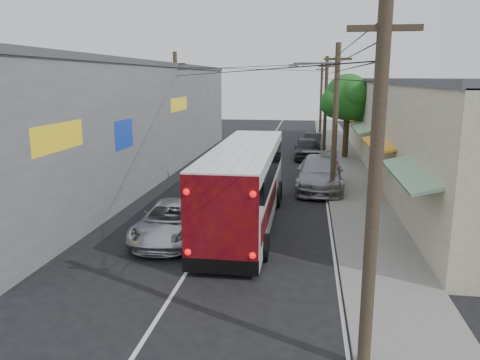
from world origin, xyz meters
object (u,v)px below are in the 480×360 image
object	(u,v)px
coach_bus	(245,184)
pedestrian_far	(334,169)
jeepney	(172,221)
parked_car_far	(313,141)
pedestrian_near	(334,173)
parked_car_mid	(307,148)
parked_suv	(320,173)

from	to	relation	value
coach_bus	pedestrian_far	world-z (taller)	coach_bus
jeepney	parked_car_far	xyz separation A→B (m)	(5.70, 25.13, -0.03)
jeepney	pedestrian_near	size ratio (longest dim) A/B	3.03
parked_car_mid	parked_car_far	xyz separation A→B (m)	(0.50, 5.29, -0.13)
coach_bus	parked_suv	xyz separation A→B (m)	(3.37, 7.00, -0.86)
pedestrian_far	pedestrian_near	bearing A→B (deg)	78.89
parked_suv	pedestrian_far	xyz separation A→B (m)	(0.83, 1.08, 0.08)
parked_suv	pedestrian_near	bearing A→B (deg)	5.62
jeepney	parked_car_far	bearing A→B (deg)	76.09
pedestrian_near	jeepney	bearing A→B (deg)	51.59
jeepney	pedestrian_near	distance (m)	11.71
parked_suv	parked_car_mid	xyz separation A→B (m)	(-0.77, 10.37, -0.10)
jeepney	parked_car_far	size ratio (longest dim) A/B	1.24
parked_car_mid	pedestrian_near	distance (m)	10.43
pedestrian_near	pedestrian_far	bearing A→B (deg)	-92.91
parked_car_far	pedestrian_far	world-z (taller)	pedestrian_far
jeepney	parked_suv	bearing A→B (deg)	56.61
parked_car_mid	pedestrian_near	xyz separation A→B (m)	(1.60, -10.30, 0.16)
jeepney	parked_car_mid	bearing A→B (deg)	74.17
jeepney	pedestrian_far	world-z (taller)	pedestrian_far
coach_bus	pedestrian_far	bearing A→B (deg)	62.41
jeepney	pedestrian_far	distance (m)	12.55
parked_car_far	pedestrian_far	bearing A→B (deg)	-81.31
jeepney	coach_bus	bearing A→B (deg)	42.37
parked_car_mid	pedestrian_far	size ratio (longest dim) A/B	2.74
parked_suv	pedestrian_near	world-z (taller)	parked_suv
parked_suv	pedestrian_far	bearing A→B (deg)	53.39
pedestrian_near	pedestrian_far	xyz separation A→B (m)	(0.00, 1.01, 0.02)
parked_suv	pedestrian_near	distance (m)	0.83
parked_car_mid	parked_suv	bearing A→B (deg)	-86.77
pedestrian_near	parked_car_far	bearing A→B (deg)	-88.87
coach_bus	pedestrian_far	size ratio (longest dim) A/B	6.76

